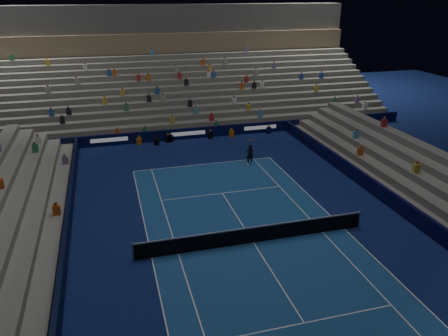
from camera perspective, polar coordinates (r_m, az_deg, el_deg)
name	(u,v)px	position (r m, az deg, el deg)	size (l,w,h in m)	color
ground	(253,243)	(23.99, 3.86, -9.69)	(90.00, 90.00, 0.00)	#0D184E
court_surface	(253,242)	(23.98, 3.87, -9.68)	(10.97, 23.77, 0.01)	navy
sponsor_barrier_far	(188,133)	(40.18, -4.76, 4.52)	(44.00, 0.25, 1.00)	#080C33
sponsor_barrier_east	(409,212)	(28.13, 23.00, -5.31)	(0.25, 37.00, 1.00)	black
sponsor_barrier_west	(63,262)	(22.86, -20.26, -11.48)	(0.25, 37.00, 1.00)	black
grandstand_main	(170,83)	(48.46, -7.02, 11.01)	(44.00, 15.20, 11.20)	slate
tennis_net	(254,234)	(23.72, 3.90, -8.66)	(12.90, 0.10, 1.10)	#B2B2B7
tennis_player	(250,154)	(34.06, 3.39, 1.80)	(0.58, 0.38, 1.60)	black
broadcast_camera	(157,141)	(39.05, -8.81, 3.50)	(0.46, 0.90, 0.58)	black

